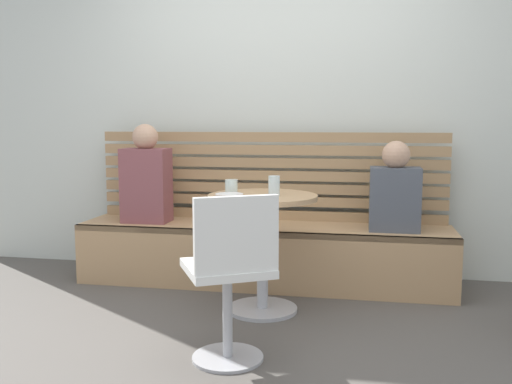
{
  "coord_description": "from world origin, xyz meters",
  "views": [
    {
      "loc": [
        0.71,
        -2.77,
        1.19
      ],
      "look_at": [
        0.05,
        0.66,
        0.75
      ],
      "focal_mm": 39.52,
      "sensor_mm": 36.0,
      "label": 1
    }
  ],
  "objects_px": {
    "person_child_left": "(395,191)",
    "cup_glass_tall": "(274,186)",
    "booth_bench": "(263,254)",
    "person_adult": "(146,178)",
    "white_chair": "(231,272)",
    "cafe_table": "(263,230)",
    "cup_glass_short": "(231,186)",
    "plate_small": "(229,195)"
  },
  "relations": [
    {
      "from": "booth_bench",
      "to": "person_child_left",
      "type": "bearing_deg",
      "value": -1.92
    },
    {
      "from": "person_adult",
      "to": "person_child_left",
      "type": "height_order",
      "value": "person_adult"
    },
    {
      "from": "person_adult",
      "to": "plate_small",
      "type": "relative_size",
      "value": 4.3
    },
    {
      "from": "person_child_left",
      "to": "person_adult",
      "type": "bearing_deg",
      "value": 179.96
    },
    {
      "from": "white_chair",
      "to": "cup_glass_short",
      "type": "distance_m",
      "value": 0.98
    },
    {
      "from": "white_chair",
      "to": "cafe_table",
      "type": "bearing_deg",
      "value": 89.14
    },
    {
      "from": "booth_bench",
      "to": "white_chair",
      "type": "height_order",
      "value": "white_chair"
    },
    {
      "from": "white_chair",
      "to": "cup_glass_tall",
      "type": "bearing_deg",
      "value": 83.84
    },
    {
      "from": "person_adult",
      "to": "plate_small",
      "type": "xyz_separation_m",
      "value": [
        0.79,
        -0.63,
        -0.02
      ]
    },
    {
      "from": "booth_bench",
      "to": "plate_small",
      "type": "xyz_separation_m",
      "value": [
        -0.09,
        -0.66,
        0.52
      ]
    },
    {
      "from": "booth_bench",
      "to": "cup_glass_tall",
      "type": "bearing_deg",
      "value": -73.74
    },
    {
      "from": "cafe_table",
      "to": "person_adult",
      "type": "height_order",
      "value": "person_adult"
    },
    {
      "from": "person_child_left",
      "to": "cup_glass_tall",
      "type": "relative_size",
      "value": 5.15
    },
    {
      "from": "cafe_table",
      "to": "person_adult",
      "type": "xyz_separation_m",
      "value": [
        -0.98,
        0.56,
        0.25
      ]
    },
    {
      "from": "booth_bench",
      "to": "white_chair",
      "type": "xyz_separation_m",
      "value": [
        0.09,
        -1.39,
        0.24
      ]
    },
    {
      "from": "cup_glass_tall",
      "to": "plate_small",
      "type": "xyz_separation_m",
      "value": [
        -0.27,
        -0.06,
        -0.05
      ]
    },
    {
      "from": "person_child_left",
      "to": "plate_small",
      "type": "bearing_deg",
      "value": -148.07
    },
    {
      "from": "person_adult",
      "to": "cup_glass_tall",
      "type": "relative_size",
      "value": 6.09
    },
    {
      "from": "booth_bench",
      "to": "person_adult",
      "type": "xyz_separation_m",
      "value": [
        -0.88,
        -0.03,
        0.55
      ]
    },
    {
      "from": "person_child_left",
      "to": "cup_glass_tall",
      "type": "xyz_separation_m",
      "value": [
        -0.75,
        -0.57,
        0.09
      ]
    },
    {
      "from": "booth_bench",
      "to": "cup_glass_tall",
      "type": "xyz_separation_m",
      "value": [
        0.18,
        -0.6,
        0.58
      ]
    },
    {
      "from": "white_chair",
      "to": "person_adult",
      "type": "relative_size",
      "value": 1.16
    },
    {
      "from": "person_child_left",
      "to": "cafe_table",
      "type": "bearing_deg",
      "value": -145.96
    },
    {
      "from": "person_adult",
      "to": "cup_glass_short",
      "type": "distance_m",
      "value": 0.89
    },
    {
      "from": "booth_bench",
      "to": "person_adult",
      "type": "distance_m",
      "value": 1.04
    },
    {
      "from": "cafe_table",
      "to": "white_chair",
      "type": "xyz_separation_m",
      "value": [
        -0.01,
        -0.81,
        -0.05
      ]
    },
    {
      "from": "cafe_table",
      "to": "cup_glass_short",
      "type": "xyz_separation_m",
      "value": [
        -0.22,
        0.1,
        0.26
      ]
    },
    {
      "from": "cup_glass_tall",
      "to": "cup_glass_short",
      "type": "height_order",
      "value": "cup_glass_tall"
    },
    {
      "from": "cafe_table",
      "to": "booth_bench",
      "type": "bearing_deg",
      "value": 99.85
    },
    {
      "from": "booth_bench",
      "to": "person_child_left",
      "type": "xyz_separation_m",
      "value": [
        0.92,
        -0.03,
        0.49
      ]
    },
    {
      "from": "cafe_table",
      "to": "white_chair",
      "type": "distance_m",
      "value": 0.81
    },
    {
      "from": "white_chair",
      "to": "person_adult",
      "type": "bearing_deg",
      "value": 125.42
    },
    {
      "from": "plate_small",
      "to": "cup_glass_short",
      "type": "bearing_deg",
      "value": 99.24
    },
    {
      "from": "person_adult",
      "to": "person_child_left",
      "type": "distance_m",
      "value": 1.81
    },
    {
      "from": "booth_bench",
      "to": "cup_glass_tall",
      "type": "height_order",
      "value": "cup_glass_tall"
    },
    {
      "from": "cup_glass_short",
      "to": "person_child_left",
      "type": "bearing_deg",
      "value": 23.75
    },
    {
      "from": "booth_bench",
      "to": "plate_small",
      "type": "height_order",
      "value": "plate_small"
    },
    {
      "from": "person_child_left",
      "to": "cup_glass_short",
      "type": "bearing_deg",
      "value": -156.25
    },
    {
      "from": "cup_glass_tall",
      "to": "booth_bench",
      "type": "bearing_deg",
      "value": 106.26
    },
    {
      "from": "person_child_left",
      "to": "cup_glass_short",
      "type": "distance_m",
      "value": 1.14
    },
    {
      "from": "cup_glass_tall",
      "to": "person_child_left",
      "type": "bearing_deg",
      "value": 37.25
    },
    {
      "from": "booth_bench",
      "to": "cup_glass_short",
      "type": "xyz_separation_m",
      "value": [
        -0.12,
        -0.49,
        0.56
      ]
    }
  ]
}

